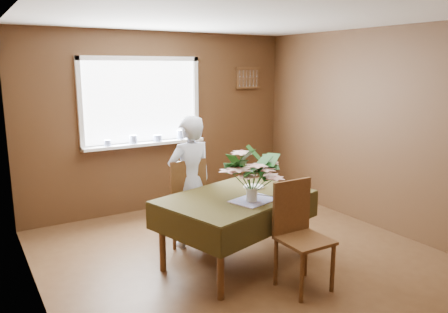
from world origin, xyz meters
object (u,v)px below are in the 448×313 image
flower_bouquet (252,171)px  dining_table (236,204)px  chair_far (184,198)px  seated_woman (190,182)px  chair_near (299,230)px

flower_bouquet → dining_table: bearing=96.3°
chair_far → seated_woman: bearing=121.2°
dining_table → chair_near: (0.24, -0.70, -0.10)m
dining_table → seated_woman: bearing=90.0°
chair_far → dining_table: bearing=105.8°
chair_near → seated_woman: size_ratio=0.66×
dining_table → chair_far: bearing=91.7°
chair_far → flower_bouquet: bearing=103.2°
dining_table → flower_bouquet: 0.47m
seated_woman → chair_near: bearing=103.0°
chair_near → dining_table: bearing=109.5°
dining_table → seated_woman: 0.70m
chair_near → flower_bouquet: (-0.22, 0.46, 0.50)m
chair_near → flower_bouquet: bearing=115.8°
dining_table → chair_near: 0.75m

